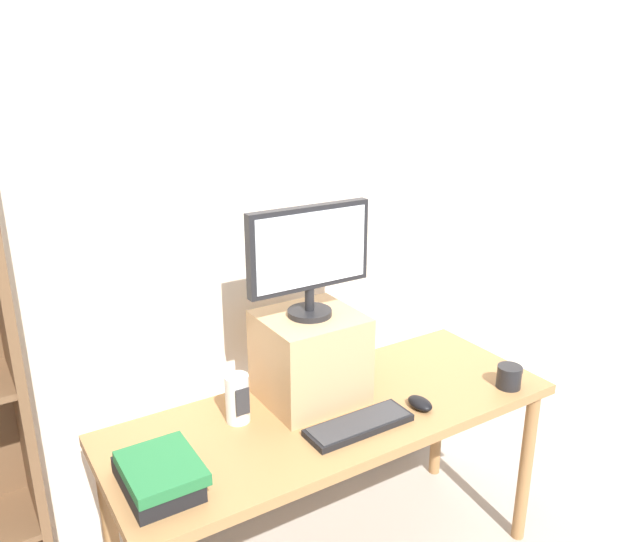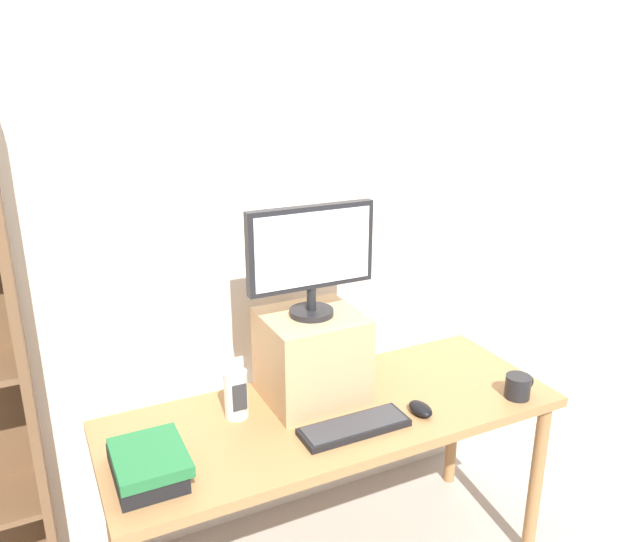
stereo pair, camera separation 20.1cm
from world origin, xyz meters
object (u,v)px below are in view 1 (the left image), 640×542
(book_stack, at_px, (159,474))
(desk, at_px, (334,427))
(keyboard, at_px, (360,425))
(riser_box, at_px, (310,357))
(desk_speaker, at_px, (237,399))
(computer_monitor, at_px, (310,254))
(computer_mouse, at_px, (420,403))
(coffee_mug, at_px, (509,377))

(book_stack, bearing_deg, desk, 7.89)
(keyboard, height_order, book_stack, book_stack)
(riser_box, bearing_deg, desk_speaker, -179.20)
(riser_box, xyz_separation_m, computer_monitor, (0.00, -0.00, 0.38))
(book_stack, relative_size, desk_speaker, 1.65)
(desk, bearing_deg, computer_mouse, -31.40)
(computer_mouse, bearing_deg, book_stack, 175.94)
(computer_mouse, xyz_separation_m, coffee_mug, (0.37, -0.06, 0.02))
(computer_mouse, bearing_deg, riser_box, 137.00)
(desk, relative_size, desk_speaker, 9.42)
(computer_monitor, height_order, desk_speaker, computer_monitor)
(riser_box, xyz_separation_m, desk_speaker, (-0.28, -0.00, -0.07))
(coffee_mug, bearing_deg, desk_speaker, 161.10)
(computer_mouse, distance_m, book_stack, 0.90)
(computer_monitor, xyz_separation_m, keyboard, (0.03, -0.25, -0.52))
(desk_speaker, bearing_deg, desk, -18.77)
(desk, height_order, book_stack, book_stack)
(book_stack, bearing_deg, coffee_mug, -5.62)
(book_stack, xyz_separation_m, desk_speaker, (0.33, 0.20, 0.04))
(desk, distance_m, computer_monitor, 0.62)
(computer_monitor, relative_size, coffee_mug, 3.81)
(desk, xyz_separation_m, computer_monitor, (-0.03, 0.11, 0.61))
(desk, distance_m, riser_box, 0.26)
(book_stack, height_order, desk_speaker, desk_speaker)
(book_stack, distance_m, coffee_mug, 1.28)
(riser_box, height_order, computer_monitor, computer_monitor)
(riser_box, bearing_deg, keyboard, -82.37)
(coffee_mug, relative_size, desk_speaker, 0.70)
(desk, bearing_deg, riser_box, 106.05)
(desk, distance_m, keyboard, 0.17)
(computer_monitor, height_order, computer_mouse, computer_monitor)
(desk, relative_size, computer_monitor, 3.52)
(riser_box, distance_m, desk_speaker, 0.29)
(riser_box, distance_m, keyboard, 0.29)
(keyboard, bearing_deg, book_stack, 175.25)
(coffee_mug, bearing_deg, book_stack, 174.38)
(book_stack, bearing_deg, keyboard, -4.75)
(keyboard, height_order, coffee_mug, coffee_mug)
(riser_box, bearing_deg, coffee_mug, -26.35)
(desk, bearing_deg, desk_speaker, 161.23)
(riser_box, height_order, computer_mouse, riser_box)
(computer_mouse, xyz_separation_m, desk_speaker, (-0.56, 0.26, 0.07))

